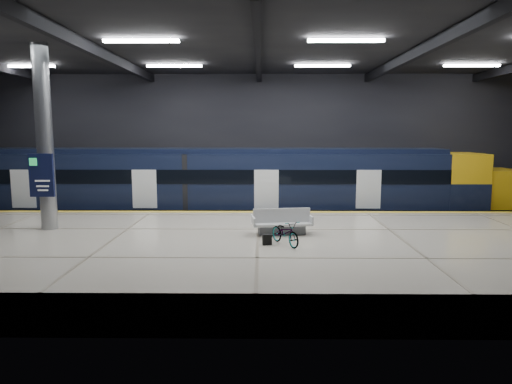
{
  "coord_description": "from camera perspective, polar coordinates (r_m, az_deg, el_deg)",
  "views": [
    {
      "loc": [
        0.12,
        -18.09,
        4.79
      ],
      "look_at": [
        -0.11,
        1.5,
        2.2
      ],
      "focal_mm": 32.0,
      "sensor_mm": 36.0,
      "label": 1
    }
  ],
  "objects": [
    {
      "name": "ground",
      "position": [
        18.71,
        0.27,
        -7.3
      ],
      "size": [
        30.0,
        30.0,
        0.0
      ],
      "primitive_type": "plane",
      "color": "black",
      "rests_on": "ground"
    },
    {
      "name": "room_shell",
      "position": [
        18.11,
        0.28,
        10.47
      ],
      "size": [
        30.1,
        16.1,
        8.05
      ],
      "color": "black",
      "rests_on": "ground"
    },
    {
      "name": "platform",
      "position": [
        16.15,
        0.21,
        -7.69
      ],
      "size": [
        30.0,
        11.0,
        1.1
      ],
      "primitive_type": "cube",
      "color": "beige",
      "rests_on": "ground"
    },
    {
      "name": "safety_strip",
      "position": [
        21.16,
        0.32,
        -2.49
      ],
      "size": [
        30.0,
        0.4,
        0.01
      ],
      "primitive_type": "cube",
      "color": "yellow",
      "rests_on": "platform"
    },
    {
      "name": "rails",
      "position": [
        24.05,
        0.36,
        -3.76
      ],
      "size": [
        30.0,
        1.52,
        0.16
      ],
      "color": "gray",
      "rests_on": "ground"
    },
    {
      "name": "train",
      "position": [
        23.76,
        -1.64,
        0.93
      ],
      "size": [
        29.4,
        2.84,
        3.79
      ],
      "color": "black",
      "rests_on": "ground"
    },
    {
      "name": "bench",
      "position": [
        16.6,
        3.23,
        -4.14
      ],
      "size": [
        2.25,
        1.18,
        0.95
      ],
      "rotation": [
        0.0,
        0.0,
        0.14
      ],
      "color": "#595B60",
      "rests_on": "platform"
    },
    {
      "name": "bicycle",
      "position": [
        15.03,
        3.69,
        -5.07
      ],
      "size": [
        1.25,
        1.65,
        0.83
      ],
      "primitive_type": "imported",
      "rotation": [
        0.0,
        0.0,
        0.51
      ],
      "color": "#99999E",
      "rests_on": "platform"
    },
    {
      "name": "pannier_bag",
      "position": [
        15.07,
        1.39,
        -5.96
      ],
      "size": [
        0.32,
        0.22,
        0.35
      ],
      "primitive_type": "cube",
      "rotation": [
        0.0,
        0.0,
        0.15
      ],
      "color": "black",
      "rests_on": "platform"
    },
    {
      "name": "info_column",
      "position": [
        18.89,
        -24.93,
        5.84
      ],
      "size": [
        0.9,
        0.78,
        6.9
      ],
      "color": "#9EA0A5",
      "rests_on": "platform"
    }
  ]
}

